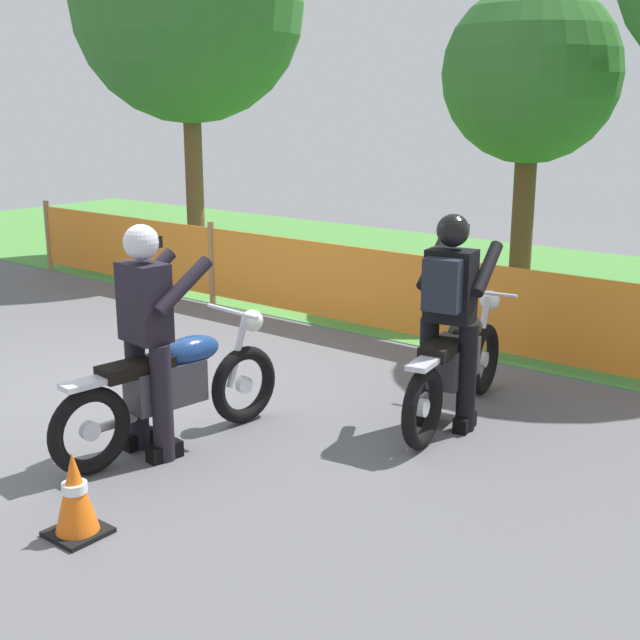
# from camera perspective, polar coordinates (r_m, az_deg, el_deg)

# --- Properties ---
(ground) EXTENTS (24.00, 24.00, 0.02)m
(ground) POSITION_cam_1_polar(r_m,az_deg,el_deg) (7.77, -13.14, -4.77)
(ground) COLOR #5B5B60
(grass_verge) EXTENTS (24.00, 6.62, 0.01)m
(grass_verge) POSITION_cam_1_polar(r_m,az_deg,el_deg) (12.38, 9.58, 2.74)
(grass_verge) COLOR #4C8C3D
(grass_verge) RESTS_ON ground
(barrier_fence) EXTENTS (10.45, 0.08, 1.05)m
(barrier_fence) POSITION_cam_1_polar(r_m,az_deg,el_deg) (9.56, 0.02, 2.71)
(barrier_fence) COLOR #997547
(barrier_fence) RESTS_ON ground
(tree_leftmost) EXTENTS (3.52, 3.52, 5.64)m
(tree_leftmost) POSITION_cam_1_polar(r_m,az_deg,el_deg) (13.75, -8.86, 20.16)
(tree_leftmost) COLOR brown
(tree_leftmost) RESTS_ON ground
(tree_near_left) EXTENTS (2.21, 2.21, 3.92)m
(tree_near_left) POSITION_cam_1_polar(r_m,az_deg,el_deg) (11.24, 13.99, 15.62)
(tree_near_left) COLOR brown
(tree_near_left) RESTS_ON ground
(motorcycle_lead) EXTENTS (0.61, 2.00, 0.95)m
(motorcycle_lead) POSITION_cam_1_polar(r_m,az_deg,el_deg) (6.38, -9.82, -4.45)
(motorcycle_lead) COLOR black
(motorcycle_lead) RESTS_ON ground
(motorcycle_trailing) EXTENTS (0.60, 1.99, 0.95)m
(motorcycle_trailing) POSITION_cam_1_polar(r_m,az_deg,el_deg) (6.91, 9.15, -2.91)
(motorcycle_trailing) COLOR black
(motorcycle_trailing) RESTS_ON ground
(rider_lead) EXTENTS (0.59, 0.60, 1.69)m
(rider_lead) POSITION_cam_1_polar(r_m,az_deg,el_deg) (6.14, -11.47, -0.81)
(rider_lead) COLOR black
(rider_lead) RESTS_ON ground
(rider_trailing) EXTENTS (0.61, 0.73, 1.69)m
(rider_trailing) POSITION_cam_1_polar(r_m,az_deg,el_deg) (6.58, 8.68, 0.67)
(rider_trailing) COLOR black
(rider_trailing) RESTS_ON ground
(traffic_cone) EXTENTS (0.32, 0.32, 0.53)m
(traffic_cone) POSITION_cam_1_polar(r_m,az_deg,el_deg) (5.32, -16.11, -11.19)
(traffic_cone) COLOR black
(traffic_cone) RESTS_ON ground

